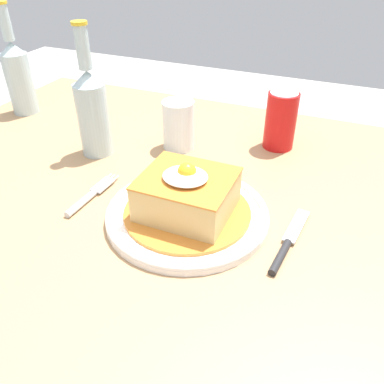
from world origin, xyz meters
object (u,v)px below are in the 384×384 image
knife (285,247)px  soda_can (281,120)px  beer_bottle_clear_far (92,109)px  drinking_glass (179,128)px  fork (88,197)px  beer_bottle_clear (18,74)px  main_plate (187,213)px

knife → soda_can: (-0.09, 0.33, 0.06)m
beer_bottle_clear_far → drinking_glass: size_ratio=2.53×
beer_bottle_clear_far → drinking_glass: 0.18m
beer_bottle_clear_far → drinking_glass: (0.15, 0.09, -0.05)m
fork → beer_bottle_clear_far: bearing=118.7°
soda_can → knife: bearing=-75.2°
fork → knife: same height
beer_bottle_clear → soda_can: bearing=5.8°
fork → beer_bottle_clear_far: 0.20m
soda_can → beer_bottle_clear_far: (-0.35, -0.18, 0.04)m
main_plate → beer_bottle_clear_far: beer_bottle_clear_far is taller
main_plate → soda_can: size_ratio=2.19×
knife → drinking_glass: 0.38m
fork → drinking_glass: bearing=75.5°
soda_can → beer_bottle_clear_far: 0.40m
main_plate → knife: bearing=-5.3°
soda_can → main_plate: bearing=-104.3°
fork → knife: bearing=1.0°
knife → beer_bottle_clear: (-0.74, 0.26, 0.09)m
fork → drinking_glass: size_ratio=1.35×
soda_can → beer_bottle_clear: beer_bottle_clear is taller
beer_bottle_clear → beer_bottle_clear_far: (0.30, -0.11, 0.00)m
fork → beer_bottle_clear: 0.48m
beer_bottle_clear → knife: bearing=-19.8°
beer_bottle_clear → fork: bearing=-35.1°
knife → beer_bottle_clear_far: beer_bottle_clear_far is taller
main_plate → beer_bottle_clear_far: (-0.27, 0.14, 0.09)m
soda_can → drinking_glass: soda_can is taller
fork → soda_can: soda_can is taller
knife → beer_bottle_clear_far: 0.47m
soda_can → drinking_glass: (-0.20, -0.09, -0.02)m
beer_bottle_clear → drinking_glass: 0.45m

